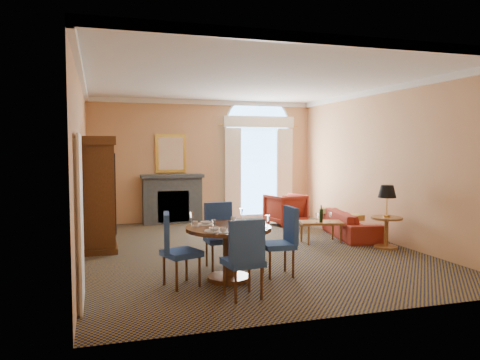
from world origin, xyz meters
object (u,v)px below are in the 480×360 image
object	(u,v)px
dining_table	(229,241)
armchair	(285,209)
armoire	(99,196)
coffee_table	(321,223)
side_table	(387,209)
sofa	(352,224)

from	to	relation	value
dining_table	armchair	world-z (taller)	dining_table
armoire	coffee_table	xyz separation A→B (m)	(4.36, -0.63, -0.63)
armchair	side_table	xyz separation A→B (m)	(0.79, -3.18, 0.37)
sofa	armchair	world-z (taller)	armchair
armchair	coffee_table	size ratio (longest dim) A/B	0.91
armoire	dining_table	xyz separation A→B (m)	(1.80, -2.70, -0.45)
armoire	side_table	distance (m)	5.53
dining_table	coffee_table	distance (m)	3.30
dining_table	side_table	world-z (taller)	side_table
coffee_table	side_table	distance (m)	1.34
sofa	side_table	size ratio (longest dim) A/B	1.60
armoire	coffee_table	size ratio (longest dim) A/B	2.28
dining_table	sofa	size ratio (longest dim) A/B	0.66
armoire	dining_table	size ratio (longest dim) A/B	1.71
coffee_table	side_table	bearing A→B (deg)	-27.68
armoire	dining_table	distance (m)	3.28
armchair	dining_table	bearing A→B (deg)	44.62
armoire	sofa	xyz separation A→B (m)	(5.27, -0.29, -0.76)
armchair	side_table	distance (m)	3.30
dining_table	side_table	bearing A→B (deg)	19.04
armoire	coffee_table	bearing A→B (deg)	-8.21
armchair	side_table	bearing A→B (deg)	90.42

